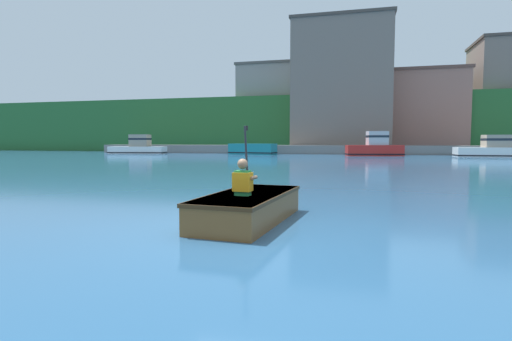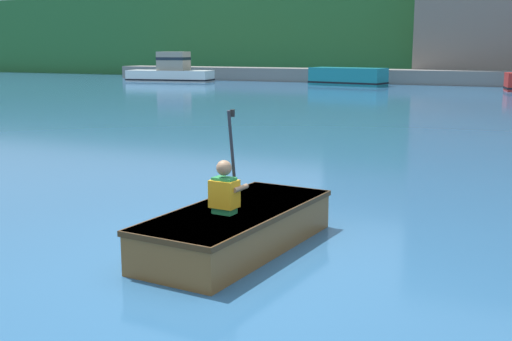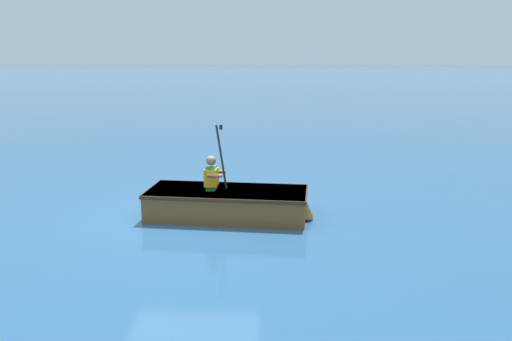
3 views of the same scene
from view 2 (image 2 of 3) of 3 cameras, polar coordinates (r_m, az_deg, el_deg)
name	(u,v)px [view 2 (image 2 of 3)]	position (r m, az deg, el deg)	size (l,w,h in m)	color
ground_plane	(219,269)	(6.77, -3.34, -8.75)	(300.00, 300.00, 0.00)	#28567F
waterfront_warehouse_left	(410,5)	(52.72, 13.49, 14.07)	(11.25, 8.08, 11.00)	gray
marina_dock	(503,79)	(41.91, 21.11, 7.63)	(54.57, 2.40, 0.90)	slate
moored_boat_dock_west_inner	(171,71)	(44.89, -7.56, 8.72)	(6.13, 2.75, 2.03)	white
moored_boat_dock_center_near	(348,77)	(40.11, 8.15, 8.22)	(4.92, 2.52, 1.08)	#197A84
rowboat_foreground	(240,225)	(7.39, -1.47, -4.86)	(1.34, 2.92, 0.48)	brown
person_paddler	(225,190)	(7.02, -2.79, -1.70)	(0.38, 0.39, 1.13)	#267F3F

